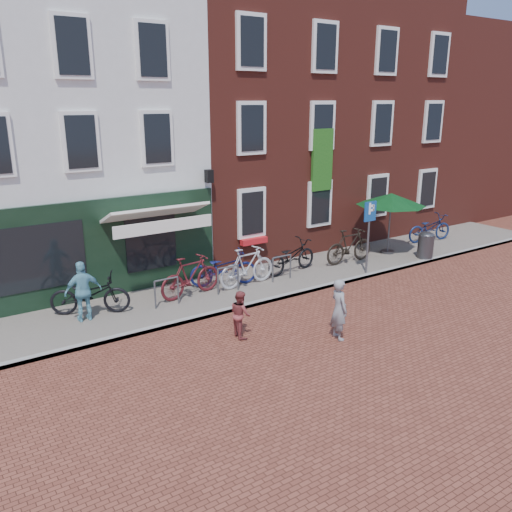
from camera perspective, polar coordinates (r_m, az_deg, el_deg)
ground at (r=15.93m, az=3.88°, el=-4.46°), size 80.00×80.00×0.00m
sidewalk at (r=17.60m, az=3.50°, el=-2.20°), size 24.00×3.00×0.10m
building_stucco at (r=19.23m, az=-21.74°, el=11.84°), size 8.00×8.00×9.00m
building_brick_mid at (r=21.80m, az=-3.11°, el=14.71°), size 6.00×8.00×10.00m
building_brick_right at (r=25.39m, az=9.02°, el=14.80°), size 6.00×8.00×10.00m
filler_right at (r=30.18m, az=18.39°, el=13.48°), size 7.00×8.00×9.00m
litter_bin at (r=20.26m, az=17.85°, el=1.29°), size 0.57×0.57×1.04m
parking_sign at (r=17.72m, az=12.11°, el=3.32°), size 0.50×0.08×2.43m
parasol at (r=20.21m, az=14.39°, el=6.18°), size 2.57×2.57×2.38m
woman at (r=13.14m, az=8.94°, el=-5.69°), size 0.46×0.62×1.55m
boy at (r=13.16m, az=-1.69°, el=-6.26°), size 0.52×0.63×1.20m
cafe_person at (r=14.47m, az=-18.13°, el=-3.64°), size 0.97×0.44×1.62m
bicycle_0 at (r=14.97m, az=-17.47°, el=-3.95°), size 2.22×1.59×1.11m
bicycle_1 at (r=15.63m, az=-7.08°, el=-2.17°), size 2.11×0.85×1.23m
bicycle_2 at (r=16.47m, az=-3.54°, el=-1.32°), size 2.24×1.36×1.11m
bicycle_3 at (r=16.39m, az=-0.97°, el=-1.15°), size 2.09×0.75×1.23m
bicycle_4 at (r=17.69m, az=3.82°, el=-0.05°), size 2.19×1.03×1.11m
bicycle_5 at (r=18.99m, az=10.04°, el=1.08°), size 2.06×0.62×1.23m
bicycle_6 at (r=22.71m, az=18.20°, el=2.89°), size 2.20×1.04×1.11m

